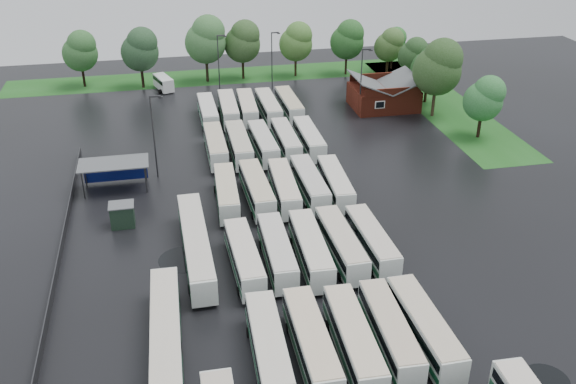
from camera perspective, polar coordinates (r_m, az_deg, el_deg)
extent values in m
plane|color=black|center=(62.38, 0.44, -7.19)|extent=(160.00, 160.00, 0.00)
cube|color=maroon|center=(104.89, 8.48, 8.33)|extent=(10.00, 8.00, 3.40)
cube|color=#4C4F51|center=(103.28, 7.25, 9.63)|extent=(5.07, 8.60, 2.19)
cube|color=#4C4F51|center=(104.95, 9.88, 9.73)|extent=(5.07, 8.60, 2.19)
cube|color=maroon|center=(100.65, 9.32, 8.77)|extent=(9.00, 0.20, 1.20)
cube|color=silver|center=(100.55, 8.17, 7.69)|extent=(1.60, 0.12, 1.20)
cylinder|color=#2D2D30|center=(78.50, -17.76, 0.56)|extent=(0.16, 0.16, 3.40)
cylinder|color=#2D2D30|center=(77.92, -12.53, 1.06)|extent=(0.16, 0.16, 3.40)
cylinder|color=#2D2D30|center=(81.38, -17.60, 1.55)|extent=(0.16, 0.16, 3.40)
cylinder|color=#2D2D30|center=(80.82, -12.55, 2.04)|extent=(0.16, 0.16, 3.40)
cube|color=#4C4F51|center=(78.82, -15.28, 2.49)|extent=(8.20, 4.20, 0.15)
cube|color=#0A1459|center=(81.33, -15.07, 1.82)|extent=(7.60, 0.08, 2.60)
cube|color=black|center=(71.68, -14.51, -2.03)|extent=(2.50, 2.00, 2.50)
cube|color=#4C4F51|center=(71.07, -14.63, -1.11)|extent=(2.70, 2.20, 0.12)
cube|color=#1A5418|center=(121.02, -5.16, 10.25)|extent=(80.00, 10.00, 0.01)
cube|color=#1A5418|center=(109.17, 13.41, 7.70)|extent=(10.00, 50.00, 0.01)
cube|color=#2D2D30|center=(68.75, -19.52, -4.79)|extent=(0.10, 50.00, 1.20)
cube|color=silver|center=(51.25, -1.75, -13.69)|extent=(2.75, 11.42, 2.60)
cube|color=black|center=(50.91, -1.76, -13.25)|extent=(2.79, 10.96, 0.83)
cube|color=#13492D|center=(51.62, -1.74, -14.17)|extent=(2.78, 11.19, 0.57)
cube|color=beige|center=(50.37, -1.77, -12.54)|extent=(2.64, 11.07, 0.11)
cylinder|color=black|center=(54.82, -2.42, -12.27)|extent=(2.41, 0.91, 0.91)
cube|color=silver|center=(51.67, 2.08, -13.27)|extent=(2.47, 11.47, 2.62)
cube|color=black|center=(51.33, 2.09, -12.83)|extent=(2.53, 11.01, 0.84)
cube|color=#225738|center=(52.04, 2.07, -13.75)|extent=(2.52, 11.24, 0.58)
cube|color=beige|center=(50.79, 2.10, -12.11)|extent=(2.38, 11.13, 0.11)
cylinder|color=black|center=(55.24, 1.15, -11.89)|extent=(2.43, 0.92, 0.92)
cube|color=silver|center=(52.16, 5.84, -12.97)|extent=(2.75, 11.49, 2.62)
cube|color=black|center=(51.82, 5.87, -12.53)|extent=(2.79, 11.04, 0.84)
cube|color=#16452B|center=(52.53, 5.81, -13.45)|extent=(2.79, 11.27, 0.58)
cube|color=beige|center=(51.29, 5.91, -11.81)|extent=(2.64, 11.15, 0.11)
cylinder|color=black|center=(55.67, 4.66, -11.63)|extent=(2.43, 0.91, 0.91)
cube|color=silver|center=(53.44, 9.03, -12.14)|extent=(2.72, 11.11, 2.53)
cube|color=black|center=(53.12, 9.07, -11.72)|extent=(2.76, 10.67, 0.81)
cube|color=#114A28|center=(53.79, 8.99, -12.60)|extent=(2.76, 10.89, 0.56)
cube|color=#C1AE93|center=(52.62, 9.14, -11.04)|extent=(2.62, 10.78, 0.11)
cylinder|color=black|center=(51.82, 10.29, -15.61)|extent=(2.34, 0.88, 0.88)
cylinder|color=black|center=(56.78, 7.72, -10.94)|extent=(2.34, 0.88, 0.88)
cube|color=silver|center=(54.22, 12.01, -11.73)|extent=(2.52, 11.33, 2.59)
cube|color=black|center=(53.90, 12.06, -11.30)|extent=(2.57, 10.88, 0.83)
cube|color=#0F4B29|center=(54.57, 11.95, -12.20)|extent=(2.56, 11.10, 0.57)
cube|color=#C4B499|center=(53.40, 12.15, -10.61)|extent=(2.42, 10.99, 0.11)
cylinder|color=black|center=(52.60, 13.42, -15.21)|extent=(2.40, 0.90, 0.90)
cylinder|color=black|center=(57.58, 10.50, -10.55)|extent=(2.40, 0.90, 0.90)
cube|color=silver|center=(61.67, -3.92, -5.84)|extent=(2.60, 11.07, 2.52)
cube|color=black|center=(61.39, -3.93, -5.44)|extent=(2.64, 10.63, 0.81)
cube|color=#16472E|center=(61.97, -3.90, -6.27)|extent=(2.64, 10.85, 0.55)
cube|color=beige|center=(60.96, -3.96, -4.81)|extent=(2.50, 10.73, 0.11)
cylinder|color=black|center=(59.51, -3.39, -8.68)|extent=(2.34, 0.88, 0.88)
cylinder|color=black|center=(65.29, -4.33, -5.10)|extent=(2.34, 0.88, 0.88)
cube|color=silver|center=(62.42, -0.98, -5.32)|extent=(2.54, 11.09, 2.53)
cube|color=black|center=(62.14, -0.98, -4.92)|extent=(2.58, 10.65, 0.81)
cube|color=#12562E|center=(62.72, -0.97, -5.75)|extent=(2.58, 10.87, 0.56)
cube|color=beige|center=(61.72, -0.99, -4.29)|extent=(2.44, 10.76, 0.11)
cylinder|color=black|center=(60.25, -0.33, -8.11)|extent=(2.35, 0.88, 0.88)
cylinder|color=black|center=(66.03, -1.55, -4.62)|extent=(2.35, 0.88, 0.88)
cube|color=silver|center=(62.69, 2.03, -5.11)|extent=(2.75, 11.51, 2.62)
cube|color=black|center=(62.41, 2.03, -4.70)|extent=(2.79, 11.05, 0.84)
cube|color=#1E4F32|center=(63.00, 2.02, -5.55)|extent=(2.79, 11.28, 0.58)
cube|color=beige|center=(61.97, 2.05, -4.05)|extent=(2.64, 11.16, 0.11)
cylinder|color=black|center=(60.48, 2.82, -7.97)|extent=(2.43, 0.91, 0.91)
cylinder|color=black|center=(66.40, 1.27, -4.40)|extent=(2.43, 0.91, 0.91)
cube|color=silver|center=(63.72, 4.73, -4.63)|extent=(2.57, 11.31, 2.58)
cube|color=black|center=(63.45, 4.74, -4.24)|extent=(2.62, 10.86, 0.83)
cube|color=#1A5234|center=(64.02, 4.71, -5.06)|extent=(2.61, 11.08, 0.57)
cube|color=beige|center=(63.02, 4.77, -3.60)|extent=(2.47, 10.97, 0.11)
cylinder|color=black|center=(61.56, 5.61, -7.39)|extent=(2.39, 0.90, 0.90)
cylinder|color=black|center=(67.34, 3.84, -3.98)|extent=(2.39, 0.90, 0.90)
cube|color=silver|center=(64.64, 7.43, -4.34)|extent=(2.48, 10.92, 2.49)
cube|color=black|center=(64.38, 7.46, -3.96)|extent=(2.53, 10.48, 0.80)
cube|color=#174C2C|center=(64.93, 7.41, -4.75)|extent=(2.52, 10.70, 0.55)
cube|color=beige|center=(63.98, 7.50, -3.36)|extent=(2.38, 10.59, 0.11)
cylinder|color=black|center=(62.58, 8.37, -6.94)|extent=(2.31, 0.87, 0.87)
cylinder|color=black|center=(68.09, 6.45, -3.73)|extent=(2.31, 0.87, 0.87)
cube|color=silver|center=(73.54, -5.48, -0.07)|extent=(2.81, 11.00, 2.50)
cube|color=black|center=(73.31, -5.50, 0.28)|extent=(2.84, 10.57, 0.80)
cube|color=#0E4827|center=(73.79, -5.47, -0.45)|extent=(2.85, 10.78, 0.55)
cube|color=beige|center=(72.95, -5.53, 0.84)|extent=(2.70, 10.67, 0.11)
cylinder|color=black|center=(71.08, -5.11, -2.23)|extent=(2.32, 0.87, 0.87)
cylinder|color=black|center=(77.20, -5.75, 0.28)|extent=(2.32, 0.87, 0.87)
cube|color=silver|center=(73.86, -2.79, 0.22)|extent=(2.62, 11.40, 2.60)
cube|color=black|center=(73.63, -2.80, 0.58)|extent=(2.66, 10.95, 0.83)
cube|color=#0E512B|center=(74.12, -2.78, -0.17)|extent=(2.66, 11.17, 0.57)
cube|color=#C3B596|center=(73.26, -2.82, 1.16)|extent=(2.52, 11.06, 0.11)
cylinder|color=black|center=(71.31, -2.30, -2.01)|extent=(2.41, 0.91, 0.91)
cylinder|color=black|center=(77.65, -3.20, 0.56)|extent=(2.41, 0.91, 0.91)
cube|color=silver|center=(74.13, -0.35, 0.34)|extent=(2.82, 11.28, 2.56)
cube|color=black|center=(73.90, -0.35, 0.70)|extent=(2.86, 10.84, 0.82)
cube|color=#195234|center=(74.39, -0.35, -0.04)|extent=(2.86, 11.06, 0.56)
cube|color=beige|center=(73.54, -0.35, 1.27)|extent=(2.71, 10.94, 0.11)
cylinder|color=black|center=(71.64, 0.22, -1.84)|extent=(2.38, 0.90, 0.90)
cylinder|color=black|center=(77.85, -0.87, 0.67)|extent=(2.38, 0.90, 0.90)
cube|color=silver|center=(75.17, 1.92, 0.74)|extent=(2.41, 11.25, 2.57)
cube|color=black|center=(74.94, 1.93, 1.09)|extent=(2.46, 10.80, 0.82)
cube|color=#14532D|center=(75.43, 1.92, 0.35)|extent=(2.46, 11.02, 0.57)
cube|color=#B8B3AA|center=(74.59, 1.94, 1.65)|extent=(2.31, 10.91, 0.11)
cylinder|color=black|center=(72.68, 2.57, -1.42)|extent=(2.39, 0.90, 0.90)
cylinder|color=black|center=(78.88, 1.30, 1.05)|extent=(2.39, 0.90, 0.90)
cube|color=silver|center=(75.49, 4.23, 0.75)|extent=(2.82, 11.03, 2.51)
cube|color=black|center=(75.27, 4.24, 1.09)|extent=(2.86, 10.60, 0.80)
cube|color=#0E4B2B|center=(75.74, 4.22, 0.38)|extent=(2.86, 10.82, 0.55)
cube|color=beige|center=(74.92, 4.27, 1.64)|extent=(2.72, 10.70, 0.11)
cylinder|color=black|center=(73.10, 4.93, -1.33)|extent=(2.32, 0.87, 0.87)
cylinder|color=black|center=(79.06, 3.53, 1.05)|extent=(2.32, 0.87, 0.87)
cube|color=silver|center=(85.87, -6.45, 4.09)|extent=(2.41, 11.17, 2.56)
cube|color=black|center=(85.68, -6.47, 4.40)|extent=(2.46, 10.73, 0.82)
cube|color=#19462A|center=(86.10, -6.43, 3.74)|extent=(2.45, 10.95, 0.56)
cube|color=#BCAC93|center=(85.36, -6.50, 4.90)|extent=(2.31, 10.84, 0.11)
cylinder|color=black|center=(83.14, -6.15, 2.33)|extent=(2.37, 0.89, 0.89)
cylinder|color=black|center=(89.65, -6.65, 4.21)|extent=(2.37, 0.89, 0.89)
cube|color=silver|center=(85.79, -4.37, 4.19)|extent=(2.45, 11.48, 2.63)
cube|color=black|center=(85.59, -4.38, 4.52)|extent=(2.50, 11.02, 0.84)
cube|color=#1C5737|center=(86.02, -4.36, 3.84)|extent=(2.49, 11.25, 0.58)
cube|color=#B6AD98|center=(85.27, -4.40, 5.04)|extent=(2.35, 11.14, 0.11)
cylinder|color=black|center=(83.00, -3.99, 2.39)|extent=(2.44, 0.92, 0.92)
cylinder|color=black|center=(89.66, -4.66, 4.32)|extent=(2.44, 0.92, 0.92)
cube|color=silver|center=(86.18, -2.23, 4.33)|extent=(2.61, 11.18, 2.55)
cube|color=black|center=(85.99, -2.23, 4.64)|extent=(2.65, 10.74, 0.82)
cube|color=#184A2E|center=(86.40, -2.22, 3.99)|extent=(2.65, 10.96, 0.56)
cube|color=#BCB8AF|center=(85.68, -2.24, 5.14)|extent=(2.51, 10.85, 0.11)
cylinder|color=black|center=(83.49, -1.80, 2.59)|extent=(2.36, 0.89, 0.89)
cylinder|color=black|center=(89.92, -2.60, 4.45)|extent=(2.36, 0.89, 0.89)
cube|color=silver|center=(87.18, -0.18, 4.61)|extent=(2.30, 10.92, 2.50)
cube|color=black|center=(86.99, -0.18, 4.91)|extent=(2.36, 10.48, 0.80)
cube|color=#0E482A|center=(87.40, -0.18, 4.27)|extent=(2.35, 10.70, 0.55)
cube|color=beige|center=(86.69, -0.18, 5.40)|extent=(2.21, 10.59, 0.11)
cylinder|color=black|center=(84.55, 0.29, 2.93)|extent=(2.32, 0.87, 0.87)
cylinder|color=black|center=(90.82, -0.62, 4.71)|extent=(2.32, 0.87, 0.87)
cube|color=silver|center=(87.66, 1.88, 4.73)|extent=(2.39, 11.04, 2.52)
cube|color=black|center=(87.47, 1.89, 5.04)|extent=(2.44, 10.60, 0.81)
cube|color=#174C2E|center=(87.88, 1.88, 4.40)|extent=(2.44, 10.82, 0.56)
cube|color=beige|center=(87.17, 1.89, 5.53)|extent=(2.30, 10.71, 0.11)
cylinder|color=black|center=(85.03, 2.42, 3.05)|extent=(2.34, 0.88, 0.88)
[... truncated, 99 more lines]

